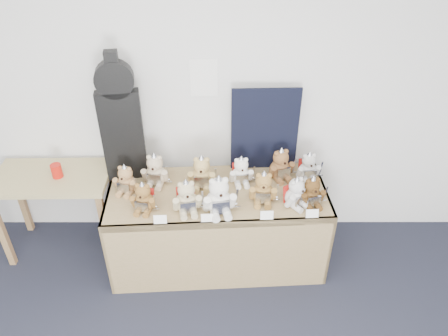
{
  "coord_description": "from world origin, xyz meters",
  "views": [
    {
      "loc": [
        0.42,
        -0.61,
        2.78
      ],
      "look_at": [
        0.43,
        1.96,
        1.0
      ],
      "focal_mm": 35.0,
      "sensor_mm": 36.0,
      "label": 1
    }
  ],
  "objects_px": {
    "teddy_back_centre_right": "(241,172)",
    "side_table": "(54,188)",
    "teddy_front_centre": "(219,197)",
    "teddy_front_end": "(312,193)",
    "teddy_front_far_right": "(296,193)",
    "red_cup": "(57,171)",
    "teddy_back_right": "(281,165)",
    "teddy_back_left": "(155,171)",
    "teddy_back_end": "(308,167)",
    "guitar_case": "(120,120)",
    "teddy_front_far_left": "(143,198)",
    "teddy_back_centre_left": "(202,173)",
    "display_table": "(218,213)",
    "teddy_back_far_left": "(126,180)",
    "teddy_front_left": "(187,198)",
    "teddy_front_right": "(263,189)"
  },
  "relations": [
    {
      "from": "teddy_back_centre_right",
      "to": "side_table",
      "type": "bearing_deg",
      "value": 171.64
    },
    {
      "from": "teddy_front_centre",
      "to": "teddy_front_end",
      "type": "distance_m",
      "value": 0.68
    },
    {
      "from": "side_table",
      "to": "teddy_front_centre",
      "type": "bearing_deg",
      "value": -16.57
    },
    {
      "from": "teddy_front_far_right",
      "to": "teddy_front_end",
      "type": "bearing_deg",
      "value": -33.17
    },
    {
      "from": "red_cup",
      "to": "teddy_back_right",
      "type": "bearing_deg",
      "value": 1.85
    },
    {
      "from": "teddy_back_left",
      "to": "teddy_back_end",
      "type": "relative_size",
      "value": 1.13
    },
    {
      "from": "teddy_front_far_right",
      "to": "teddy_back_centre_right",
      "type": "bearing_deg",
      "value": 108.17
    },
    {
      "from": "side_table",
      "to": "guitar_case",
      "type": "height_order",
      "value": "guitar_case"
    },
    {
      "from": "teddy_front_far_left",
      "to": "teddy_front_end",
      "type": "bearing_deg",
      "value": 11.17
    },
    {
      "from": "teddy_front_far_right",
      "to": "teddy_back_end",
      "type": "height_order",
      "value": "teddy_front_far_right"
    },
    {
      "from": "teddy_front_centre",
      "to": "teddy_back_centre_left",
      "type": "distance_m",
      "value": 0.34
    },
    {
      "from": "guitar_case",
      "to": "teddy_back_centre_left",
      "type": "relative_size",
      "value": 3.47
    },
    {
      "from": "teddy_front_far_right",
      "to": "teddy_back_right",
      "type": "height_order",
      "value": "teddy_back_right"
    },
    {
      "from": "teddy_back_left",
      "to": "guitar_case",
      "type": "bearing_deg",
      "value": 162.89
    },
    {
      "from": "teddy_front_far_left",
      "to": "teddy_back_centre_right",
      "type": "bearing_deg",
      "value": 33.24
    },
    {
      "from": "guitar_case",
      "to": "display_table",
      "type": "bearing_deg",
      "value": -30.34
    },
    {
      "from": "side_table",
      "to": "teddy_back_centre_right",
      "type": "xyz_separation_m",
      "value": [
        1.51,
        -0.02,
        0.18
      ]
    },
    {
      "from": "teddy_front_end",
      "to": "teddy_back_far_left",
      "type": "bearing_deg",
      "value": 161.23
    },
    {
      "from": "teddy_front_left",
      "to": "teddy_front_far_right",
      "type": "distance_m",
      "value": 0.8
    },
    {
      "from": "guitar_case",
      "to": "teddy_back_end",
      "type": "xyz_separation_m",
      "value": [
        1.44,
        -0.03,
        -0.41
      ]
    },
    {
      "from": "teddy_front_far_right",
      "to": "teddy_back_right",
      "type": "xyz_separation_m",
      "value": [
        -0.08,
        0.35,
        0.01
      ]
    },
    {
      "from": "guitar_case",
      "to": "red_cup",
      "type": "relative_size",
      "value": 9.35
    },
    {
      "from": "teddy_front_left",
      "to": "teddy_front_right",
      "type": "height_order",
      "value": "teddy_front_left"
    },
    {
      "from": "display_table",
      "to": "teddy_back_right",
      "type": "height_order",
      "value": "teddy_back_right"
    },
    {
      "from": "teddy_back_right",
      "to": "side_table",
      "type": "bearing_deg",
      "value": 161.04
    },
    {
      "from": "red_cup",
      "to": "teddy_back_centre_right",
      "type": "height_order",
      "value": "teddy_back_centre_right"
    },
    {
      "from": "teddy_back_right",
      "to": "teddy_back_far_left",
      "type": "bearing_deg",
      "value": 168.37
    },
    {
      "from": "teddy_front_right",
      "to": "teddy_back_left",
      "type": "distance_m",
      "value": 0.86
    },
    {
      "from": "teddy_front_right",
      "to": "teddy_back_centre_left",
      "type": "distance_m",
      "value": 0.5
    },
    {
      "from": "teddy_front_right",
      "to": "teddy_back_centre_left",
      "type": "relative_size",
      "value": 0.95
    },
    {
      "from": "teddy_front_far_right",
      "to": "guitar_case",
      "type": "bearing_deg",
      "value": 127.54
    },
    {
      "from": "display_table",
      "to": "teddy_back_right",
      "type": "bearing_deg",
      "value": 24.09
    },
    {
      "from": "red_cup",
      "to": "teddy_front_right",
      "type": "relative_size",
      "value": 0.39
    },
    {
      "from": "teddy_back_centre_right",
      "to": "teddy_front_centre",
      "type": "bearing_deg",
      "value": -123.02
    },
    {
      "from": "display_table",
      "to": "teddy_back_end",
      "type": "height_order",
      "value": "teddy_back_end"
    },
    {
      "from": "guitar_case",
      "to": "teddy_back_left",
      "type": "height_order",
      "value": "guitar_case"
    },
    {
      "from": "teddy_front_far_left",
      "to": "guitar_case",
      "type": "bearing_deg",
      "value": 122.92
    },
    {
      "from": "teddy_back_end",
      "to": "teddy_back_centre_right",
      "type": "bearing_deg",
      "value": 177.97
    },
    {
      "from": "teddy_front_left",
      "to": "teddy_front_centre",
      "type": "height_order",
      "value": "teddy_front_centre"
    },
    {
      "from": "red_cup",
      "to": "teddy_front_right",
      "type": "height_order",
      "value": "teddy_front_right"
    },
    {
      "from": "teddy_back_left",
      "to": "teddy_back_end",
      "type": "height_order",
      "value": "teddy_back_left"
    },
    {
      "from": "teddy_front_centre",
      "to": "teddy_back_centre_left",
      "type": "bearing_deg",
      "value": 102.88
    },
    {
      "from": "teddy_back_centre_left",
      "to": "teddy_back_centre_right",
      "type": "distance_m",
      "value": 0.31
    },
    {
      "from": "teddy_front_end",
      "to": "teddy_back_end",
      "type": "distance_m",
      "value": 0.33
    },
    {
      "from": "teddy_front_far_left",
      "to": "display_table",
      "type": "bearing_deg",
      "value": 23.02
    },
    {
      "from": "teddy_front_far_right",
      "to": "teddy_back_end",
      "type": "distance_m",
      "value": 0.37
    },
    {
      "from": "guitar_case",
      "to": "teddy_front_end",
      "type": "xyz_separation_m",
      "value": [
        1.42,
        -0.37,
        -0.4
      ]
    },
    {
      "from": "teddy_back_centre_left",
      "to": "teddy_back_end",
      "type": "height_order",
      "value": "teddy_back_centre_left"
    },
    {
      "from": "guitar_case",
      "to": "teddy_front_far_left",
      "type": "distance_m",
      "value": 0.62
    },
    {
      "from": "red_cup",
      "to": "teddy_front_right",
      "type": "bearing_deg",
      "value": -8.64
    }
  ]
}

